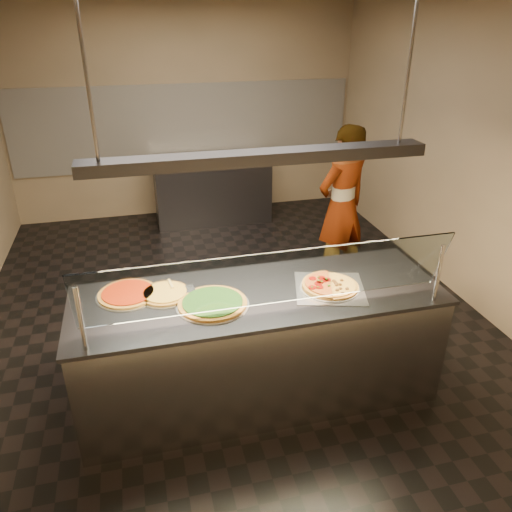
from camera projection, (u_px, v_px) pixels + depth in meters
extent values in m
cube|color=black|center=(229.00, 309.00, 5.24)|extent=(5.00, 6.00, 0.02)
cube|color=tan|center=(185.00, 112.00, 7.20)|extent=(5.00, 0.02, 3.00)
cube|color=tan|center=(371.00, 379.00, 1.96)|extent=(5.00, 0.02, 3.00)
cube|color=tan|center=(464.00, 152.00, 5.13)|extent=(0.02, 6.00, 3.00)
cube|color=silver|center=(186.00, 127.00, 7.26)|extent=(4.90, 0.02, 1.20)
cube|color=#B7B7BC|center=(259.00, 346.00, 3.90)|extent=(2.71, 0.90, 0.90)
cube|color=#3B3B40|center=(259.00, 295.00, 3.69)|extent=(2.75, 0.94, 0.03)
cylinder|color=#B7B7BC|center=(81.00, 319.00, 2.97)|extent=(0.03, 0.03, 0.44)
cylinder|color=#B7B7BC|center=(439.00, 273.00, 3.50)|extent=(0.03, 0.03, 0.44)
cube|color=white|center=(272.00, 279.00, 3.26)|extent=(2.51, 0.18, 0.47)
cube|color=silver|center=(330.00, 288.00, 3.75)|extent=(0.63, 0.63, 0.01)
cylinder|color=silver|center=(330.00, 287.00, 3.74)|extent=(0.45, 0.45, 0.01)
cylinder|color=#6B0802|center=(327.00, 279.00, 3.76)|extent=(0.06, 0.06, 0.01)
cylinder|color=#6B0802|center=(321.00, 277.00, 3.79)|extent=(0.06, 0.06, 0.01)
cylinder|color=#6B0802|center=(325.00, 280.00, 3.75)|extent=(0.06, 0.06, 0.01)
cylinder|color=#6B0802|center=(312.00, 278.00, 3.78)|extent=(0.06, 0.06, 0.01)
cylinder|color=#6B0802|center=(320.00, 281.00, 3.73)|extent=(0.06, 0.06, 0.01)
cylinder|color=#6B0802|center=(318.00, 283.00, 3.71)|extent=(0.06, 0.06, 0.01)
cylinder|color=#6B0802|center=(312.00, 287.00, 3.66)|extent=(0.06, 0.06, 0.01)
cylinder|color=#6B0802|center=(319.00, 286.00, 3.66)|extent=(0.06, 0.06, 0.01)
cube|color=#19590F|center=(326.00, 278.00, 3.77)|extent=(0.02, 0.02, 0.01)
cube|color=#19590F|center=(319.00, 277.00, 3.79)|extent=(0.02, 0.02, 0.01)
cube|color=#19590F|center=(318.00, 280.00, 3.74)|extent=(0.02, 0.02, 0.01)
cube|color=#19590F|center=(322.00, 281.00, 3.73)|extent=(0.02, 0.02, 0.01)
cube|color=#19590F|center=(312.00, 287.00, 3.65)|extent=(0.02, 0.02, 0.01)
cube|color=#19590F|center=(318.00, 287.00, 3.65)|extent=(0.02, 0.02, 0.01)
cube|color=#19590F|center=(329.00, 285.00, 3.68)|extent=(0.02, 0.01, 0.01)
sphere|color=#513014|center=(337.00, 290.00, 3.65)|extent=(0.03, 0.03, 0.03)
sphere|color=#513014|center=(342.00, 293.00, 3.61)|extent=(0.03, 0.03, 0.03)
sphere|color=#513014|center=(340.00, 288.00, 3.67)|extent=(0.03, 0.03, 0.03)
sphere|color=#513014|center=(347.00, 288.00, 3.67)|extent=(0.03, 0.03, 0.03)
sphere|color=#513014|center=(336.00, 285.00, 3.72)|extent=(0.03, 0.03, 0.03)
sphere|color=#513014|center=(340.00, 284.00, 3.73)|extent=(0.03, 0.03, 0.03)
sphere|color=#513014|center=(336.00, 283.00, 3.74)|extent=(0.03, 0.03, 0.03)
sphere|color=#513014|center=(341.00, 280.00, 3.79)|extent=(0.03, 0.03, 0.03)
sphere|color=#513014|center=(334.00, 281.00, 3.77)|extent=(0.03, 0.03, 0.03)
sphere|color=#513014|center=(333.00, 281.00, 3.78)|extent=(0.03, 0.03, 0.03)
cylinder|color=silver|center=(213.00, 304.00, 3.54)|extent=(0.52, 0.52, 0.01)
cylinder|color=#976526|center=(212.00, 303.00, 3.53)|extent=(0.49, 0.49, 0.02)
cylinder|color=black|center=(212.00, 301.00, 3.52)|extent=(0.43, 0.43, 0.01)
cylinder|color=silver|center=(165.00, 294.00, 3.66)|extent=(0.39, 0.39, 0.01)
cylinder|color=#976526|center=(165.00, 293.00, 3.66)|extent=(0.36, 0.36, 0.02)
cylinder|color=gold|center=(165.00, 292.00, 3.65)|extent=(0.31, 0.31, 0.01)
cylinder|color=silver|center=(128.00, 294.00, 3.66)|extent=(0.46, 0.46, 0.01)
cylinder|color=#976526|center=(128.00, 293.00, 3.66)|extent=(0.43, 0.43, 0.02)
cylinder|color=#890E01|center=(128.00, 292.00, 3.65)|extent=(0.38, 0.38, 0.01)
cube|color=#B7B7BC|center=(186.00, 289.00, 3.69)|extent=(0.14, 0.12, 0.00)
cylinder|color=tan|center=(171.00, 284.00, 3.75)|extent=(0.04, 0.14, 0.02)
cube|color=#3B3B40|center=(212.00, 190.00, 7.32)|extent=(1.64, 0.70, 0.90)
cube|color=#B7B7BC|center=(211.00, 159.00, 7.12)|extent=(1.68, 0.74, 0.03)
imported|color=#2A272F|center=(342.00, 207.00, 5.42)|extent=(0.76, 0.63, 1.79)
cube|color=#3B3B40|center=(259.00, 157.00, 3.24)|extent=(2.30, 0.18, 0.08)
cylinder|color=#B7B7BC|center=(86.00, 73.00, 2.78)|extent=(0.02, 0.02, 1.01)
cylinder|color=#B7B7BC|center=(409.00, 64.00, 3.22)|extent=(0.02, 0.02, 1.01)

